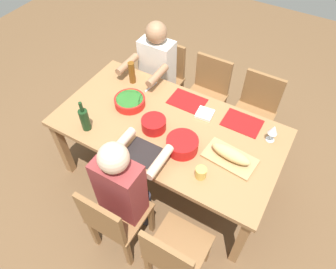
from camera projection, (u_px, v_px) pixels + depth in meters
ground_plane at (168, 174)px, 3.16m from camera, size 8.00×8.00×0.00m
dining_table at (168, 132)px, 2.65m from camera, size 1.91×1.01×0.74m
chair_far_left at (174, 255)px, 2.16m from camera, size 0.40×0.40×0.85m
chair_near_center at (207, 92)px, 3.25m from camera, size 0.40×0.40×0.85m
chair_near_right at (165, 76)px, 3.43m from camera, size 0.40×0.40×0.85m
diner_near_right at (155, 69)px, 3.16m from camera, size 0.41×0.53×1.20m
chair_far_center at (113, 219)px, 2.33m from camera, size 0.40×0.40×0.85m
diner_far_center at (124, 186)px, 2.27m from camera, size 0.41×0.53×1.20m
chair_near_left at (255, 110)px, 3.08m from camera, size 0.40×0.40×0.85m
serving_bowl_greens at (130, 101)px, 2.73m from camera, size 0.27×0.27×0.07m
serving_bowl_pasta at (182, 144)px, 2.39m from camera, size 0.25×0.25×0.11m
serving_bowl_salad at (154, 124)px, 2.53m from camera, size 0.20×0.20×0.10m
cutting_board at (230, 158)px, 2.37m from camera, size 0.42×0.26×0.02m
bread_loaf at (231, 154)px, 2.32m from camera, size 0.33×0.14×0.09m
wine_bottle at (85, 119)px, 2.50m from camera, size 0.08×0.08×0.29m
beer_bottle at (132, 73)px, 2.88m from camera, size 0.06×0.06×0.22m
wine_glass at (274, 130)px, 2.41m from camera, size 0.08×0.08×0.17m
cup_far_left at (201, 173)px, 2.24m from camera, size 0.08×0.08×0.09m
placemat_near_center at (187, 101)px, 2.79m from camera, size 0.32×0.23×0.01m
fork_near_right at (151, 87)px, 2.91m from camera, size 0.04×0.17×0.01m
placemat_far_center at (146, 154)px, 2.40m from camera, size 0.32×0.23×0.01m
placemat_near_left at (242, 123)px, 2.61m from camera, size 0.32×0.23×0.01m
napkin_stack at (205, 114)px, 2.67m from camera, size 0.15×0.15×0.02m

